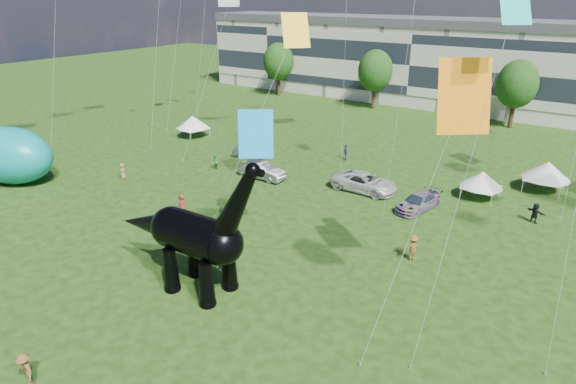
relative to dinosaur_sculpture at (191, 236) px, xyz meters
The scene contains 15 objects.
ground 4.11m from the dinosaur_sculpture, 91.69° to the right, with size 220.00×220.00×0.00m, color #16330C.
terrace_row 60.50m from the dinosaur_sculpture, 97.66° to the left, with size 78.00×11.00×12.00m, color beige.
tree_far_left 59.18m from the dinosaur_sculpture, 120.56° to the left, with size 5.20×5.20×9.44m.
tree_mid_left 52.39m from the dinosaur_sculpture, 103.33° to the left, with size 5.20×5.20×9.44m.
tree_mid_right 51.60m from the dinosaur_sculpture, 81.14° to the left, with size 5.20×5.20×9.44m.
dinosaur_sculpture is the anchor object (origin of this frame).
car_silver 26.91m from the dinosaur_sculpture, 122.57° to the left, with size 1.76×4.36×1.49m, color silver.
car_grey 19.14m from the dinosaur_sculpture, 114.75° to the left, with size 1.67×4.80×1.58m, color slate.
car_white 20.16m from the dinosaur_sculpture, 85.07° to the left, with size 2.78×6.03×1.68m, color silver.
car_dark 20.29m from the dinosaur_sculpture, 68.90° to the left, with size 1.93×4.74×1.38m, color #595960.
gazebo_near 26.60m from the dinosaur_sculpture, 65.83° to the left, with size 3.74×3.74×2.49m.
gazebo_far 32.96m from the dinosaur_sculpture, 62.45° to the left, with size 4.20×4.20×2.83m.
gazebo_left 33.63m from the dinosaur_sculpture, 134.99° to the left, with size 4.46×4.46×2.70m.
inflatable_teal 26.91m from the dinosaur_sculpture, behind, with size 8.62×5.39×5.39m, color #0C9094.
visitors 13.47m from the dinosaur_sculpture, 97.88° to the left, with size 46.14×45.33×1.90m.
Camera 1 is at (19.12, -15.47, 16.94)m, focal length 30.00 mm.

